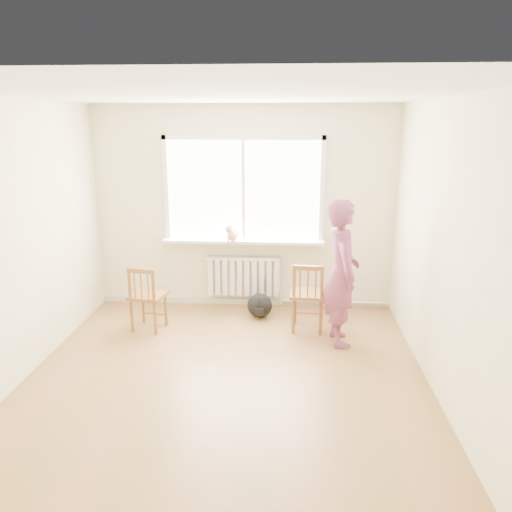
% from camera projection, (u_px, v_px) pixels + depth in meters
% --- Properties ---
extents(floor, '(4.50, 4.50, 0.00)m').
position_uv_depth(floor, '(224.00, 386.00, 4.84)').
color(floor, '#95653D').
rests_on(floor, ground).
extents(ceiling, '(4.50, 4.50, 0.00)m').
position_uv_depth(ceiling, '(218.00, 94.00, 4.13)').
color(ceiling, white).
rests_on(ceiling, back_wall).
extents(back_wall, '(4.00, 0.01, 2.70)m').
position_uv_depth(back_wall, '(244.00, 209.00, 6.65)').
color(back_wall, '#EFE8BF').
rests_on(back_wall, ground).
extents(window, '(2.12, 0.05, 1.42)m').
position_uv_depth(window, '(244.00, 186.00, 6.55)').
color(window, white).
rests_on(window, back_wall).
extents(windowsill, '(2.15, 0.22, 0.04)m').
position_uv_depth(windowsill, '(243.00, 241.00, 6.66)').
color(windowsill, white).
rests_on(windowsill, back_wall).
extents(radiator, '(1.00, 0.12, 0.55)m').
position_uv_depth(radiator, '(244.00, 276.00, 6.80)').
color(radiator, white).
rests_on(radiator, back_wall).
extents(heating_pipe, '(1.40, 0.04, 0.04)m').
position_uv_depth(heating_pipe, '(335.00, 302.00, 6.85)').
color(heating_pipe, silver).
rests_on(heating_pipe, back_wall).
extents(baseboard, '(4.00, 0.03, 0.08)m').
position_uv_depth(baseboard, '(244.00, 301.00, 6.98)').
color(baseboard, beige).
rests_on(baseboard, ground).
extents(chair_left, '(0.47, 0.45, 0.82)m').
position_uv_depth(chair_left, '(146.00, 298.00, 6.02)').
color(chair_left, brown).
rests_on(chair_left, floor).
extents(chair_right, '(0.45, 0.44, 0.86)m').
position_uv_depth(chair_right, '(308.00, 297.00, 6.00)').
color(chair_right, brown).
rests_on(chair_right, floor).
extents(person, '(0.48, 0.66, 1.67)m').
position_uv_depth(person, '(341.00, 273.00, 5.59)').
color(person, '#AC396B').
rests_on(person, floor).
extents(cat, '(0.23, 0.37, 0.26)m').
position_uv_depth(cat, '(232.00, 233.00, 6.55)').
color(cat, beige).
rests_on(cat, windowsill).
extents(backpack, '(0.34, 0.27, 0.32)m').
position_uv_depth(backpack, '(260.00, 305.00, 6.49)').
color(backpack, black).
rests_on(backpack, floor).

